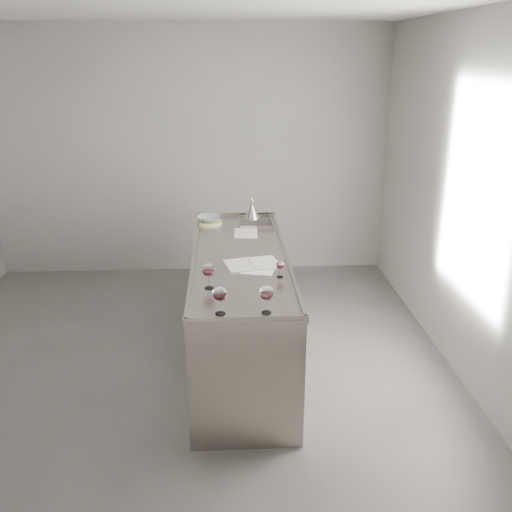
{
  "coord_description": "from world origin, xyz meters",
  "views": [
    {
      "loc": [
        0.39,
        -4.02,
        2.48
      ],
      "look_at": [
        0.61,
        0.06,
        1.02
      ],
      "focal_mm": 40.0,
      "sensor_mm": 36.0,
      "label": 1
    }
  ],
  "objects": [
    {
      "name": "trivet",
      "position": [
        0.23,
        1.24,
        0.95
      ],
      "size": [
        0.31,
        0.31,
        0.02
      ],
      "primitive_type": "cylinder",
      "rotation": [
        0.0,
        0.0,
        -0.27
      ],
      "color": "#D3C788",
      "rests_on": "counter"
    },
    {
      "name": "loose_paper_top",
      "position": [
        0.64,
        0.03,
        0.94
      ],
      "size": [
        0.31,
        0.38,
        0.0
      ],
      "primitive_type": "cube",
      "rotation": [
        0.0,
        0.0,
        -0.23
      ],
      "color": "white",
      "rests_on": "counter"
    },
    {
      "name": "wine_glass_middle",
      "position": [
        0.34,
        -0.78,
        1.07
      ],
      "size": [
        0.1,
        0.1,
        0.19
      ],
      "rotation": [
        0.0,
        0.0,
        0.24
      ],
      "color": "white",
      "rests_on": "counter"
    },
    {
      "name": "wine_glass_right",
      "position": [
        0.63,
        -0.78,
        1.07
      ],
      "size": [
        0.09,
        0.09,
        0.18
      ],
      "rotation": [
        0.0,
        0.0,
        0.16
      ],
      "color": "white",
      "rests_on": "counter"
    },
    {
      "name": "notebook",
      "position": [
        0.59,
        0.08,
        0.95
      ],
      "size": [
        0.45,
        0.36,
        0.02
      ],
      "rotation": [
        0.0,
        0.0,
        0.21
      ],
      "color": "white",
      "rests_on": "counter"
    },
    {
      "name": "wine_glass_small",
      "position": [
        0.78,
        -0.19,
        1.03
      ],
      "size": [
        0.06,
        0.06,
        0.13
      ],
      "rotation": [
        0.0,
        0.0,
        -0.37
      ],
      "color": "white",
      "rests_on": "counter"
    },
    {
      "name": "room_shell",
      "position": [
        0.0,
        0.0,
        1.4
      ],
      "size": [
        4.54,
        5.04,
        2.84
      ],
      "color": "#504E4B",
      "rests_on": "ground"
    },
    {
      "name": "counter",
      "position": [
        0.5,
        0.3,
        0.47
      ],
      "size": [
        0.77,
        2.42,
        0.97
      ],
      "color": "#9C948C",
      "rests_on": "ground"
    },
    {
      "name": "ceramic_bowl",
      "position": [
        0.22,
        1.24,
        0.99
      ],
      "size": [
        0.23,
        0.23,
        0.05
      ],
      "primitive_type": "imported",
      "rotation": [
        0.0,
        0.0,
        -0.05
      ],
      "color": "#8DA0A4",
      "rests_on": "trivet"
    },
    {
      "name": "loose_paper_under",
      "position": [
        0.57,
        0.89,
        0.94
      ],
      "size": [
        0.22,
        0.31,
        0.0
      ],
      "primitive_type": "cube",
      "rotation": [
        0.0,
        0.0,
        -0.04
      ],
      "color": "white",
      "rests_on": "counter"
    },
    {
      "name": "wine_glass_left",
      "position": [
        0.26,
        -0.36,
        1.07
      ],
      "size": [
        0.09,
        0.09,
        0.19
      ],
      "rotation": [
        0.0,
        0.0,
        0.02
      ],
      "color": "white",
      "rests_on": "counter"
    },
    {
      "name": "wine_funnel",
      "position": [
        0.65,
        1.38,
        1.01
      ],
      "size": [
        0.15,
        0.15,
        0.22
      ],
      "rotation": [
        0.0,
        0.0,
        -0.37
      ],
      "color": "#B0A99D",
      "rests_on": "counter"
    }
  ]
}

